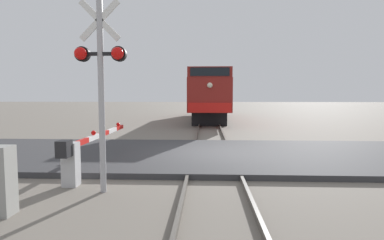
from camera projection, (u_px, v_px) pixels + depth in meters
name	position (u px, v px, depth m)	size (l,w,h in m)	color
ground_plane	(212.00, 157.00, 11.56)	(160.00, 160.00, 0.00)	slate
rail_track_left	(192.00, 155.00, 11.58)	(0.08, 80.00, 0.15)	#59544C
rail_track_right	(232.00, 155.00, 11.52)	(0.08, 80.00, 0.15)	#59544C
road_surface	(212.00, 155.00, 11.55)	(36.00, 6.30, 0.17)	#38383A
locomotive	(209.00, 97.00, 28.05)	(2.99, 15.71, 4.07)	black
crossing_signal	(101.00, 72.00, 7.23)	(1.18, 0.33, 4.42)	#ADADB2
crossing_gate	(81.00, 151.00, 8.56)	(0.36, 5.40, 1.20)	silver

